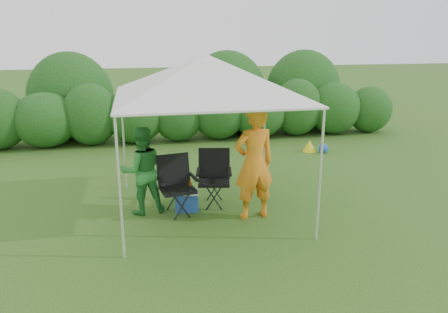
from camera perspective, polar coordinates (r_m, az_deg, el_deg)
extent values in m
plane|color=#3A641F|center=(7.72, -1.44, -8.44)|extent=(70.00, 70.00, 0.00)
cylinder|color=#382616|center=(13.81, -27.17, 1.46)|extent=(0.12, 0.12, 0.30)
ellipsoid|color=#21571B|center=(13.39, -22.34, 4.43)|extent=(1.80, 1.53, 1.57)
cylinder|color=#382616|center=(13.52, -22.06, 1.78)|extent=(0.12, 0.12, 0.30)
ellipsoid|color=#21571B|center=(13.19, -17.02, 5.26)|extent=(1.58, 1.34, 1.80)
cylinder|color=#382616|center=(13.34, -16.76, 2.10)|extent=(0.12, 0.12, 0.30)
ellipsoid|color=#21571B|center=(13.14, -11.53, 5.27)|extent=(1.72, 1.47, 1.65)
cylinder|color=#382616|center=(13.28, -11.37, 2.41)|extent=(0.12, 0.12, 0.30)
ellipsoid|color=#21571B|center=(13.21, -6.04, 5.22)|extent=(1.50, 1.28, 1.50)
cylinder|color=#382616|center=(13.33, -5.96, 2.69)|extent=(0.12, 0.12, 0.30)
ellipsoid|color=#21571B|center=(13.36, -0.66, 5.92)|extent=(1.65, 1.40, 1.73)
cylinder|color=#382616|center=(13.50, -0.65, 2.95)|extent=(0.12, 0.12, 0.30)
ellipsoid|color=#21571B|center=(13.66, 4.54, 5.78)|extent=(1.80, 1.53, 1.57)
cylinder|color=#382616|center=(13.79, 4.49, 3.17)|extent=(0.12, 0.12, 0.30)
ellipsoid|color=#21571B|center=(14.04, 9.52, 6.35)|extent=(1.57, 1.34, 1.80)
cylinder|color=#382616|center=(14.18, 9.38, 3.36)|extent=(0.12, 0.12, 0.30)
ellipsoid|color=#21571B|center=(14.54, 14.16, 6.11)|extent=(1.72, 1.47, 1.65)
cylinder|color=#382616|center=(14.67, 13.98, 3.52)|extent=(0.12, 0.12, 0.30)
ellipsoid|color=#21571B|center=(15.13, 18.46, 5.86)|extent=(1.50, 1.28, 1.50)
cylinder|color=#382616|center=(15.24, 18.27, 3.64)|extent=(0.12, 0.12, 0.30)
cylinder|color=silver|center=(6.31, -13.46, -4.31)|extent=(0.04, 0.04, 2.10)
cylinder|color=silver|center=(6.86, 12.45, -2.59)|extent=(0.04, 0.04, 2.10)
cylinder|color=silver|center=(9.18, -12.97, 2.08)|extent=(0.04, 0.04, 2.10)
cylinder|color=silver|center=(9.57, 5.29, 2.98)|extent=(0.04, 0.04, 2.10)
cube|color=white|center=(7.60, -2.22, 7.83)|extent=(3.10, 3.10, 0.03)
pyramid|color=white|center=(7.56, -2.25, 10.57)|extent=(3.10, 3.10, 0.70)
cube|color=black|center=(8.24, -1.30, -3.32)|extent=(0.67, 0.63, 0.06)
cube|color=black|center=(8.38, -1.30, -0.76)|extent=(0.60, 0.27, 0.55)
cube|color=black|center=(8.19, -3.41, -2.00)|extent=(0.15, 0.49, 0.03)
cube|color=black|center=(8.18, 0.79, -2.00)|extent=(0.15, 0.49, 0.03)
cylinder|color=black|center=(8.10, -3.05, -5.45)|extent=(0.03, 0.03, 0.47)
cylinder|color=black|center=(8.09, 0.42, -5.45)|extent=(0.03, 0.03, 0.47)
cylinder|color=black|center=(8.56, -2.91, -4.26)|extent=(0.03, 0.03, 0.47)
cylinder|color=black|center=(8.55, 0.37, -4.26)|extent=(0.03, 0.03, 0.47)
cube|color=black|center=(7.88, -6.07, -4.31)|extent=(0.67, 0.63, 0.06)
cube|color=black|center=(8.00, -6.61, -1.63)|extent=(0.60, 0.26, 0.56)
cube|color=black|center=(7.74, -8.28, -3.17)|extent=(0.14, 0.50, 0.03)
cube|color=black|center=(7.89, -4.00, -2.67)|extent=(0.14, 0.50, 0.03)
cylinder|color=black|center=(7.68, -7.31, -6.77)|extent=(0.03, 0.03, 0.47)
cylinder|color=black|center=(7.81, -3.78, -6.30)|extent=(0.03, 0.03, 0.47)
cylinder|color=black|center=(8.13, -8.18, -5.51)|extent=(0.03, 0.03, 0.47)
cylinder|color=black|center=(8.24, -4.83, -5.09)|extent=(0.03, 0.03, 0.47)
imported|color=orange|center=(7.55, 3.95, -0.88)|extent=(0.80, 0.59, 2.01)
imported|color=#297E32|center=(7.94, -10.69, -1.82)|extent=(0.89, 0.75, 1.60)
cube|color=#214A97|center=(8.13, -4.86, -5.88)|extent=(0.46, 0.36, 0.34)
cube|color=silver|center=(8.07, -4.89, -4.67)|extent=(0.48, 0.38, 0.03)
cylinder|color=#592D0C|center=(7.99, -4.45, -3.83)|extent=(0.06, 0.06, 0.24)
cone|color=yellow|center=(12.28, 11.09, 1.37)|extent=(0.38, 0.38, 0.32)
sphere|color=blue|center=(12.23, 12.83, 1.05)|extent=(0.25, 0.25, 0.25)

